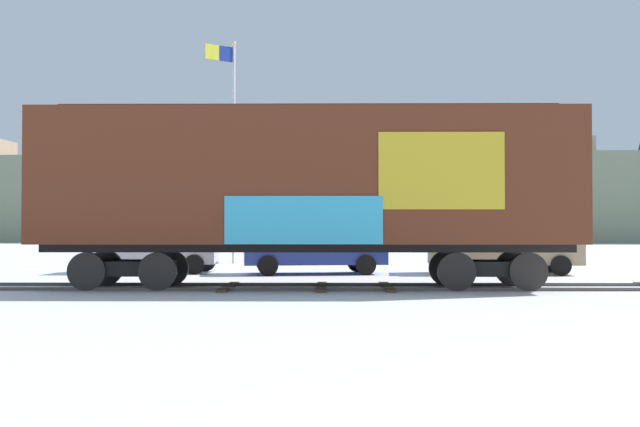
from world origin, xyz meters
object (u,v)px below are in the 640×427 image
Objects in this scene: parked_car_blue at (312,248)px; parked_car_tan at (501,247)px; parked_car_silver at (158,245)px; freight_car at (308,182)px; flagpole at (230,128)px.

parked_car_tan is (6.16, 0.43, 0.03)m from parked_car_blue.
freight_car is at bearing -46.33° from parked_car_silver.
freight_car is 2.74× the size of parked_car_tan.
parked_car_silver is at bearing -100.96° from flagpole.
parked_car_blue is (-0.35, 5.55, -1.78)m from freight_car.
flagpole is 1.95× the size of parked_car_tan.
parked_car_silver is (-5.55, 5.82, -1.72)m from freight_car.
parked_car_silver is at bearing 133.67° from freight_car.
flagpole is 1.96× the size of parked_car_blue.
freight_car is 2.75× the size of parked_car_blue.
flagpole is 7.90m from parked_car_silver.
parked_car_tan is (5.81, 5.97, -1.76)m from freight_car.
freight_car is 3.25× the size of parked_car_silver.
parked_car_blue is at bearing -176.05° from parked_car_tan.
parked_car_tan is (10.17, -6.01, -4.83)m from flagpole.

